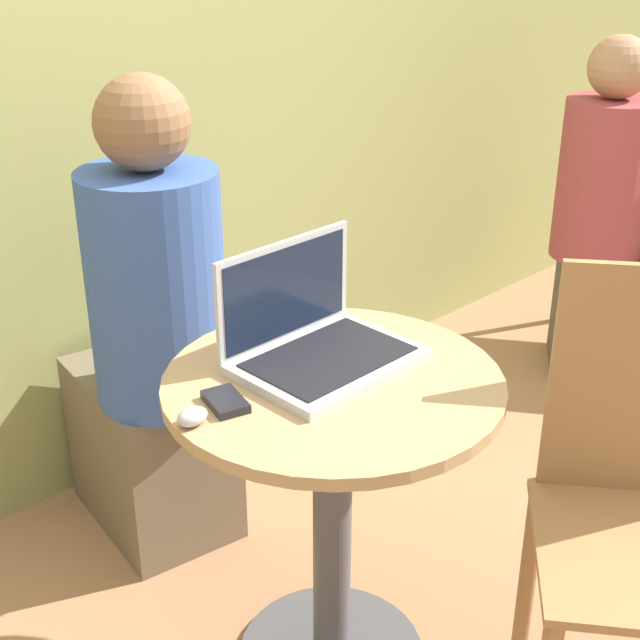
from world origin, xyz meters
TOP-DOWN VIEW (x-y plane):
  - back_wall at (0.00, 0.99)m, footprint 7.00×0.05m
  - round_table at (0.00, 0.00)m, footprint 0.65×0.65m
  - laptop at (0.03, 0.08)m, footprint 0.34×0.25m
  - cell_phone at (-0.21, 0.06)m, footprint 0.08×0.11m
  - computer_mouse at (-0.29, 0.05)m, footprint 0.06×0.04m
  - person_seated at (0.01, 0.63)m, footprint 0.37×0.51m
  - person_background at (1.64, 0.32)m, footprint 0.48×0.51m

SIDE VIEW (x-z plane):
  - person_background at x=1.64m, z-range -0.09..1.06m
  - round_table at x=0.00m, z-range 0.14..0.84m
  - person_seated at x=0.01m, z-range -0.09..1.10m
  - cell_phone at x=-0.21m, z-range 0.70..0.72m
  - computer_mouse at x=-0.29m, z-range 0.70..0.73m
  - laptop at x=0.03m, z-range 0.63..0.86m
  - back_wall at x=0.00m, z-range 0.00..2.60m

